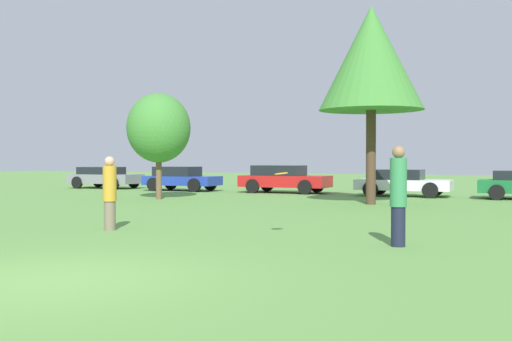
{
  "coord_description": "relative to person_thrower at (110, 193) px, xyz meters",
  "views": [
    {
      "loc": [
        5.8,
        -6.14,
        1.63
      ],
      "look_at": [
        0.34,
        5.82,
        1.39
      ],
      "focal_mm": 41.66,
      "sensor_mm": 36.0,
      "label": 1
    }
  ],
  "objects": [
    {
      "name": "parked_car_blue",
      "position": [
        -7.75,
        15.58,
        -0.2
      ],
      "size": [
        3.96,
        1.92,
        1.26
      ],
      "rotation": [
        0.0,
        0.0,
        0.01
      ],
      "color": "#1E389E",
      "rests_on": "ground"
    },
    {
      "name": "frisbee",
      "position": [
        4.08,
        0.45,
        0.47
      ],
      "size": [
        0.28,
        0.28,
        0.06
      ],
      "color": "orange"
    },
    {
      "name": "ground_plane",
      "position": [
        2.94,
        -4.88,
        -0.87
      ],
      "size": [
        120.0,
        120.0,
        0.0
      ],
      "primitive_type": "plane",
      "color": "#5B8E42"
    },
    {
      "name": "parked_car_red",
      "position": [
        -2.11,
        15.98,
        -0.16
      ],
      "size": [
        4.34,
        2.0,
        1.35
      ],
      "rotation": [
        0.0,
        0.0,
        0.01
      ],
      "color": "red",
      "rests_on": "ground"
    },
    {
      "name": "person_catcher",
      "position": [
        6.56,
        0.16,
        0.1
      ],
      "size": [
        0.31,
        0.31,
        1.88
      ],
      "rotation": [
        0.0,
        0.0,
        -3.12
      ],
      "color": "#191E33",
      "rests_on": "ground"
    },
    {
      "name": "tree_0",
      "position": [
        -5.01,
        9.48,
        2.05
      ],
      "size": [
        2.61,
        2.61,
        4.36
      ],
      "color": "brown",
      "rests_on": "ground"
    },
    {
      "name": "parked_car_grey",
      "position": [
        -13.08,
        16.05,
        -0.21
      ],
      "size": [
        4.08,
        2.04,
        1.21
      ],
      "rotation": [
        0.0,
        0.0,
        0.01
      ],
      "color": "slate",
      "rests_on": "ground"
    },
    {
      "name": "person_thrower",
      "position": [
        0.0,
        0.0,
        0.0
      ],
      "size": [
        0.31,
        0.31,
        1.7
      ],
      "rotation": [
        0.0,
        0.0,
        0.02
      ],
      "color": "#726651",
      "rests_on": "ground"
    },
    {
      "name": "parked_car_white",
      "position": [
        3.69,
        15.61,
        -0.23
      ],
      "size": [
        4.11,
        2.04,
        1.19
      ],
      "rotation": [
        0.0,
        0.0,
        0.01
      ],
      "color": "silver",
      "rests_on": "ground"
    },
    {
      "name": "tree_1",
      "position": [
        3.59,
        10.33,
        4.42
      ],
      "size": [
        3.8,
        3.8,
        7.22
      ],
      "color": "#473323",
      "rests_on": "ground"
    }
  ]
}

